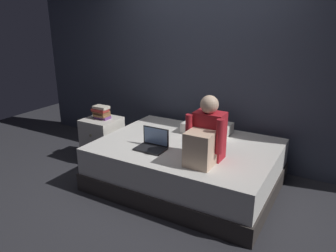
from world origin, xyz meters
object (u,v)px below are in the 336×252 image
Objects in this scene: nightstand at (103,139)px; pillow at (207,128)px; bed at (186,164)px; laptop at (153,144)px; book_stack at (101,112)px; person_sitting at (206,137)px.

pillow is (1.35, 0.40, 0.28)m from nightstand.
bed is 0.51m from laptop.
nightstand is 1.05× the size of pillow.
pillow reaches higher than nightstand.
nightstand is 1.44m from pillow.
laptop reaches higher than bed.
bed is 3.40× the size of nightstand.
bed is at bearing -2.26° from nightstand.
laptop is (-0.26, -0.30, 0.31)m from bed.
laptop is at bearing -130.93° from bed.
book_stack is at bearing 177.27° from bed.
book_stack is at bearing 167.39° from person_sitting.
nightstand is at bearing 177.74° from bed.
laptop reaches higher than pillow.
book_stack is (-1.30, 0.06, 0.42)m from bed.
bed is 0.56m from pillow.
person_sitting is (0.35, -0.31, 0.51)m from bed.
person_sitting is (1.65, -0.36, 0.46)m from nightstand.
bed is 1.30m from nightstand.
person_sitting is 0.84m from pillow.
laptop reaches higher than nightstand.
person_sitting reaches higher than laptop.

